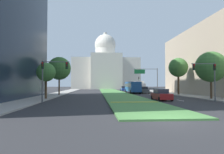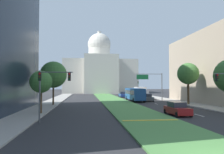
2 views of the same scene
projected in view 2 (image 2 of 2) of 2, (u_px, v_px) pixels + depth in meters
The scene contains 18 objects.
ground_plane at pixel (111, 99), 58.74m from camera, with size 260.00×260.00×0.00m, color #2B2B2D.
grass_median at pixel (113, 100), 53.93m from camera, with size 6.46×87.33×0.14m, color #4C8442.
median_curb_nose at pixel (150, 120), 22.98m from camera, with size 5.82×0.50×0.04m, color gold.
lane_dashes_right at pixel (139, 99), 59.01m from camera, with size 0.16×58.63×0.01m.
sidewalk_left at pixel (52, 102), 47.50m from camera, with size 4.00×87.33×0.15m, color #9E9991.
sidewalk_right at pixel (175, 101), 50.73m from camera, with size 4.00×87.33×0.15m, color #9E9991.
capitol_building at pixel (99, 73), 106.31m from camera, with size 32.55×28.08×29.44m.
traffic_light_near_left at pixel (48, 85), 22.24m from camera, with size 3.34×0.35×5.20m.
traffic_light_far_right at pixel (138, 86), 75.64m from camera, with size 0.28×0.35×5.20m.
overhead_guide_sign at pixel (152, 81), 52.53m from camera, with size 6.35×0.20×6.50m.
street_tree_left_near at pixel (41, 82), 28.86m from camera, with size 2.88×2.88×5.62m.
street_tree_left_mid at pixel (53, 75), 40.69m from camera, with size 4.81×4.81×8.03m.
street_tree_right_mid at pixel (188, 74), 42.67m from camera, with size 4.08×4.08×7.95m.
sedan_lead_stopped at pixel (177, 109), 27.90m from camera, with size 2.03×4.51×1.65m.
sedan_midblock at pixel (147, 98), 51.41m from camera, with size 2.02×4.38×1.71m.
sedan_distant at pixel (123, 95), 68.07m from camera, with size 1.98×4.55×1.64m.
box_truck_delivery at pixel (141, 93), 57.68m from camera, with size 2.40×6.40×3.20m.
city_bus at pixel (135, 93), 51.99m from camera, with size 2.62×11.00×2.95m.
Camera 2 is at (-6.65, -10.01, 3.80)m, focal length 36.02 mm.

